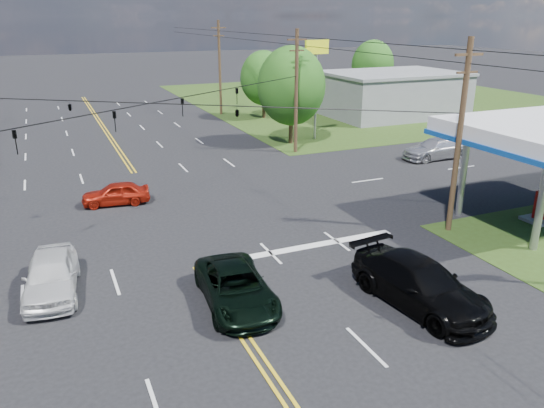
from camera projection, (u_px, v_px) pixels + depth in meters
name	position (u px, v px, depth m)	size (l,w,h in m)	color
ground	(158.00, 209.00, 30.09)	(280.00, 280.00, 0.00)	black
grass_ne	(368.00, 98.00, 70.88)	(46.00, 48.00, 0.03)	#2A3D13
stop_bar	(300.00, 248.00, 25.05)	(10.00, 0.50, 0.02)	silver
retail_ne	(392.00, 95.00, 57.89)	(14.00, 10.00, 4.40)	slate
pole_se	(459.00, 136.00, 25.54)	(1.60, 0.28, 9.50)	#3E2E1A
pole_ne	(296.00, 90.00, 41.10)	(1.60, 0.28, 9.50)	#3E2E1A
pole_right_far	(220.00, 67.00, 57.44)	(1.60, 0.28, 10.00)	#3E2E1A
span_wire_signals	(150.00, 103.00, 28.08)	(26.00, 18.00, 1.13)	black
power_lines	(154.00, 55.00, 25.48)	(26.04, 100.00, 0.64)	black
tree_right_a	(291.00, 86.00, 44.08)	(5.70, 5.70, 8.18)	#3E2E1A
tree_right_b	(264.00, 78.00, 55.61)	(4.94, 4.94, 7.09)	#3E2E1A
tree_far_r	(373.00, 65.00, 67.25)	(5.32, 5.32, 7.63)	#3E2E1A
pickup_dkgreen	(236.00, 287.00, 19.96)	(2.39, 5.19, 1.44)	black
suv_black	(420.00, 284.00, 19.90)	(2.45, 6.03, 1.75)	black
pickup_white	(51.00, 275.00, 20.70)	(1.93, 4.80, 1.63)	silver
sedan_red	(116.00, 193.00, 30.72)	(1.54, 3.83, 1.30)	#A01A0B
sedan_far	(435.00, 149.00, 40.59)	(2.18, 5.37, 1.56)	#B8B8BD
polesign_ne	(317.00, 62.00, 45.14)	(2.35, 0.62, 8.50)	#A5A5AA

